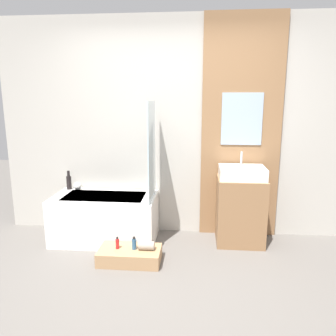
{
  "coord_description": "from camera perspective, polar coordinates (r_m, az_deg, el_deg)",
  "views": [
    {
      "loc": [
        0.3,
        -2.37,
        1.66
      ],
      "look_at": [
        0.02,
        0.72,
        0.99
      ],
      "focal_mm": 35.0,
      "sensor_mm": 36.0,
      "label": 1
    }
  ],
  "objects": [
    {
      "name": "towel_roll",
      "position": [
        3.43,
        -3.77,
        -13.32
      ],
      "size": [
        0.16,
        0.09,
        0.09
      ],
      "primitive_type": "cylinder",
      "rotation": [
        0.0,
        1.57,
        0.0
      ],
      "color": "gray",
      "rests_on": "wooden_step_bench"
    },
    {
      "name": "bottle_soap_primary",
      "position": [
        3.48,
        -8.81,
        -12.85
      ],
      "size": [
        0.04,
        0.04,
        0.13
      ],
      "color": "red",
      "rests_on": "wooden_step_bench"
    },
    {
      "name": "wall_wood_accent",
      "position": [
        3.95,
        12.62,
        6.67
      ],
      "size": [
        0.92,
        0.04,
        2.6
      ],
      "color": "#8E6642",
      "rests_on": "ground_plane"
    },
    {
      "name": "vase_round_light",
      "position": [
        4.21,
        -15.46,
        -3.05
      ],
      "size": [
        0.1,
        0.1,
        0.1
      ],
      "primitive_type": "sphere",
      "color": "silver",
      "rests_on": "bathtub"
    },
    {
      "name": "wooden_step_bench",
      "position": [
        3.51,
        -6.66,
        -14.87
      ],
      "size": [
        0.63,
        0.35,
        0.14
      ],
      "primitive_type": "cube",
      "color": "#A87F56",
      "rests_on": "ground_plane"
    },
    {
      "name": "glass_shower_screen",
      "position": [
        3.62,
        -2.86,
        2.98
      ],
      "size": [
        0.01,
        0.53,
        1.09
      ],
      "primitive_type": "cube",
      "color": "silver",
      "rests_on": "bathtub"
    },
    {
      "name": "bathtub",
      "position": [
        3.98,
        -10.86,
        -8.5
      ],
      "size": [
        1.19,
        0.64,
        0.54
      ],
      "color": "white",
      "rests_on": "ground_plane"
    },
    {
      "name": "wall_tiled_back",
      "position": [
        3.98,
        0.75,
        6.92
      ],
      "size": [
        4.2,
        0.06,
        2.6
      ],
      "primitive_type": "cube",
      "color": "#B7B2A8",
      "rests_on": "ground_plane"
    },
    {
      "name": "sink",
      "position": [
        3.78,
        12.77,
        -0.77
      ],
      "size": [
        0.51,
        0.39,
        0.29
      ],
      "color": "white",
      "rests_on": "vanity_cabinet"
    },
    {
      "name": "bottle_soap_secondary",
      "position": [
        3.44,
        -5.92,
        -12.98
      ],
      "size": [
        0.05,
        0.05,
        0.13
      ],
      "color": "#2D567A",
      "rests_on": "wooden_step_bench"
    },
    {
      "name": "vase_tall_dark",
      "position": [
        4.26,
        -16.87,
        -2.31
      ],
      "size": [
        0.06,
        0.06,
        0.23
      ],
      "color": "black",
      "rests_on": "bathtub"
    },
    {
      "name": "vanity_cabinet",
      "position": [
        3.9,
        12.46,
        -7.26
      ],
      "size": [
        0.53,
        0.46,
        0.77
      ],
      "primitive_type": "cube",
      "color": "#8E6642",
      "rests_on": "ground_plane"
    },
    {
      "name": "ground_plane",
      "position": [
        2.91,
        -1.91,
        -22.7
      ],
      "size": [
        12.0,
        12.0,
        0.0
      ],
      "primitive_type": "plane",
      "color": "#605B56"
    }
  ]
}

